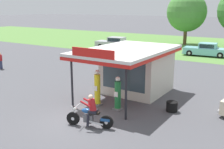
{
  "coord_description": "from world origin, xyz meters",
  "views": [
    {
      "loc": [
        8.27,
        -9.65,
        5.47
      ],
      "look_at": [
        -0.6,
        4.16,
        1.4
      ],
      "focal_mm": 43.94,
      "sensor_mm": 36.0,
      "label": 1
    }
  ],
  "objects": [
    {
      "name": "ground_plane",
      "position": [
        0.0,
        0.0,
        0.0
      ],
      "size": [
        300.0,
        300.0,
        0.0
      ],
      "primitive_type": "plane",
      "color": "#4C4C51"
    },
    {
      "name": "spare_tire_stack",
      "position": [
        3.5,
        3.72,
        0.27
      ],
      "size": [
        0.6,
        0.6,
        0.54
      ],
      "color": "black",
      "rests_on": "ground"
    },
    {
      "name": "service_station_kiosk",
      "position": [
        0.24,
        5.63,
        1.73
      ],
      "size": [
        4.34,
        7.03,
        3.47
      ],
      "color": "beige",
      "rests_on": "ground"
    },
    {
      "name": "bystander_standing_back_lot",
      "position": [
        -13.29,
        5.31,
        0.77
      ],
      "size": [
        0.34,
        0.34,
        1.48
      ],
      "color": "#2D3351",
      "rests_on": "ground"
    },
    {
      "name": "tree_oak_centre",
      "position": [
        -4.55,
        30.44,
        4.58
      ],
      "size": [
        5.72,
        5.72,
        7.59
      ],
      "color": "brown",
      "rests_on": "ground"
    },
    {
      "name": "motorcycle_with_rider",
      "position": [
        1.0,
        -0.21,
        0.65
      ],
      "size": [
        2.22,
        0.91,
        1.58
      ],
      "color": "black",
      "rests_on": "ground"
    },
    {
      "name": "gas_pump_nearside",
      "position": [
        -0.44,
        2.37,
        0.95
      ],
      "size": [
        0.44,
        0.44,
        2.06
      ],
      "color": "slate",
      "rests_on": "ground"
    },
    {
      "name": "parked_car_back_row_centre",
      "position": [
        0.59,
        22.18,
        0.67
      ],
      "size": [
        5.2,
        2.25,
        1.49
      ],
      "color": "#7AC6D1",
      "rests_on": "ground"
    },
    {
      "name": "parked_car_back_row_left",
      "position": [
        -11.06,
        21.21,
        0.71
      ],
      "size": [
        5.49,
        2.45,
        1.57
      ],
      "color": "#B7B7BC",
      "rests_on": "ground"
    },
    {
      "name": "bystander_leaning_by_kiosk",
      "position": [
        -1.73,
        11.61,
        0.83
      ],
      "size": [
        0.34,
        0.34,
        1.56
      ],
      "color": "brown",
      "rests_on": "ground"
    },
    {
      "name": "gas_pump_offside",
      "position": [
        0.91,
        2.37,
        0.85
      ],
      "size": [
        0.44,
        0.44,
        1.86
      ],
      "color": "slate",
      "rests_on": "ground"
    },
    {
      "name": "grass_verge_strip",
      "position": [
        0.0,
        30.0,
        0.0
      ],
      "size": [
        120.0,
        24.0,
        0.01
      ],
      "primitive_type": "cube",
      "color": "#56843D",
      "rests_on": "ground"
    }
  ]
}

